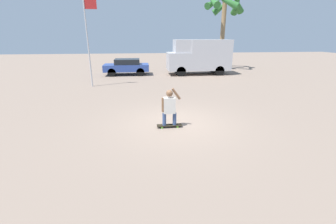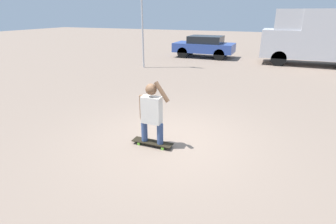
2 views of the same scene
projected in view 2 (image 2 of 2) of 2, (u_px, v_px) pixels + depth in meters
ground_plane at (172, 140)px, 6.22m from camera, size 80.00×80.00×0.00m
skateboard at (152, 142)px, 5.96m from camera, size 0.95×0.25×0.09m
person_skateboarder at (152, 111)px, 5.68m from camera, size 0.71×0.25×1.43m
camper_van at (318, 36)px, 14.49m from camera, size 5.57×2.06×3.04m
parked_car_blue at (204, 46)px, 17.55m from camera, size 3.94×1.89×1.40m
flagpole at (143, 2)px, 13.27m from camera, size 0.84×0.12×5.82m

